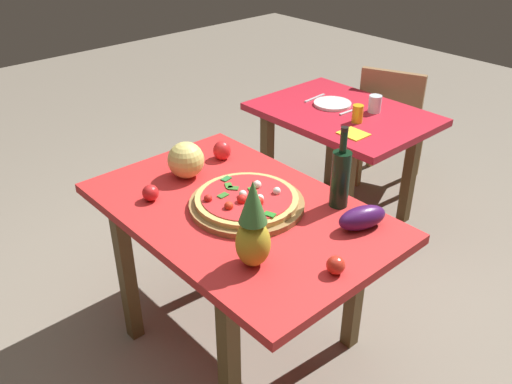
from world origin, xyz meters
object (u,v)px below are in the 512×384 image
at_px(eggplant, 362,218).
at_px(drinking_glass_juice, 358,114).
at_px(fork_utensil, 315,98).
at_px(napkin_folded, 353,134).
at_px(background_table, 342,129).
at_px(tomato_near_board, 336,265).
at_px(drinking_glass_water, 375,104).
at_px(dinner_plate, 333,104).
at_px(display_table, 239,226).
at_px(knife_utensil, 351,111).
at_px(dining_chair, 391,121).
at_px(wine_bottle, 340,177).
at_px(pineapple_left, 253,229).
at_px(bell_pepper, 222,151).
at_px(tomato_by_bottle, 150,193).
at_px(pizza, 247,199).
at_px(pizza_board, 247,204).
at_px(melon, 187,160).

xyz_separation_m(eggplant, drinking_glass_juice, (-0.66, 0.80, 0.00)).
distance_m(fork_utensil, napkin_folded, 0.54).
relative_size(background_table, tomato_near_board, 15.11).
height_order(drinking_glass_water, dinner_plate, drinking_glass_water).
relative_size(display_table, knife_utensil, 6.95).
relative_size(dining_chair, napkin_folded, 6.07).
xyz_separation_m(wine_bottle, drinking_glass_juice, (-0.50, 0.74, -0.08)).
height_order(wine_bottle, tomato_near_board, wine_bottle).
bearing_deg(knife_utensil, dining_chair, 102.60).
bearing_deg(pineapple_left, display_table, 147.18).
bearing_deg(pineapple_left, wine_bottle, 96.40).
bearing_deg(bell_pepper, tomato_by_bottle, -77.62).
xyz_separation_m(tomato_by_bottle, drinking_glass_juice, (0.05, 1.28, 0.01)).
xyz_separation_m(wine_bottle, fork_utensil, (-0.89, 0.83, -0.12)).
xyz_separation_m(dining_chair, drinking_glass_juice, (0.21, -0.66, 0.29)).
xyz_separation_m(tomato_near_board, napkin_folded, (-0.68, 0.94, -0.03)).
distance_m(pizza, drinking_glass_juice, 1.06).
height_order(tomato_by_bottle, napkin_folded, tomato_by_bottle).
relative_size(display_table, drinking_glass_juice, 12.86).
xyz_separation_m(pizza, drinking_glass_juice, (-0.26, 1.02, 0.01)).
xyz_separation_m(tomato_near_board, drinking_glass_water, (-0.81, 1.27, 0.02)).
height_order(tomato_near_board, dinner_plate, tomato_near_board).
height_order(tomato_by_bottle, fork_utensil, tomato_by_bottle).
bearing_deg(dinner_plate, napkin_folded, -34.10).
height_order(background_table, eggplant, eggplant).
height_order(display_table, drinking_glass_juice, drinking_glass_juice).
height_order(pizza_board, eggplant, eggplant).
bearing_deg(bell_pepper, eggplant, 1.76).
xyz_separation_m(tomato_by_bottle, dinner_plate, (-0.21, 1.38, -0.03)).
bearing_deg(drinking_glass_juice, display_table, -77.09).
xyz_separation_m(bell_pepper, fork_utensil, (-0.25, 0.92, -0.04)).
height_order(wine_bottle, pineapple_left, wine_bottle).
height_order(melon, drinking_glass_water, melon).
bearing_deg(tomato_near_board, dining_chair, 119.59).
bearing_deg(fork_utensil, bell_pepper, -78.91).
bearing_deg(bell_pepper, pizza_board, -26.22).
distance_m(pizza, pineapple_left, 0.39).
relative_size(pizza, napkin_folded, 2.98).
bearing_deg(drinking_glass_water, background_table, -136.22).
xyz_separation_m(eggplant, fork_utensil, (-1.06, 0.89, -0.04)).
bearing_deg(tomato_by_bottle, melon, 106.34).
distance_m(drinking_glass_juice, fork_utensil, 0.41).
distance_m(drinking_glass_water, dinner_plate, 0.25).
relative_size(display_table, eggplant, 6.26).
xyz_separation_m(pizza, fork_utensil, (-0.66, 1.12, -0.04)).
height_order(dinner_plate, fork_utensil, dinner_plate).
relative_size(dining_chair, dinner_plate, 3.86).
relative_size(dining_chair, tomato_near_board, 13.14).
distance_m(drinking_glass_water, knife_utensil, 0.14).
xyz_separation_m(dining_chair, wine_bottle, (0.71, -1.39, 0.37)).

